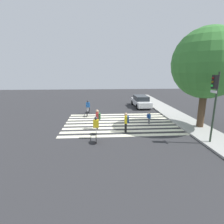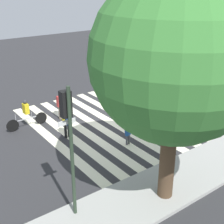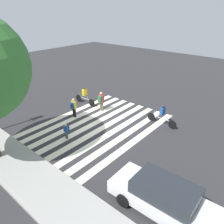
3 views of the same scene
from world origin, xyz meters
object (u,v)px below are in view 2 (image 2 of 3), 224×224
object	(u,v)px
pedestrian_child_with_backpack	(67,121)
pedestrian_adult_tall_backpack	(128,132)
pedestrian_adult_blue_shirt	(61,103)
cyclist_mid_street	(26,113)
cyclist_far_lane	(119,84)
traffic_light	(68,129)
street_tree	(176,58)

from	to	relation	value
pedestrian_child_with_backpack	pedestrian_adult_tall_backpack	xyz separation A→B (m)	(-2.03, 2.39, -0.28)
pedestrian_adult_blue_shirt	pedestrian_adult_tall_backpack	bearing A→B (deg)	-72.20
pedestrian_adult_blue_shirt	cyclist_mid_street	world-z (taller)	pedestrian_adult_blue_shirt
cyclist_far_lane	traffic_light	bearing A→B (deg)	48.31
traffic_light	pedestrian_adult_tall_backpack	size ratio (longest dim) A/B	4.29
pedestrian_child_with_backpack	cyclist_far_lane	world-z (taller)	cyclist_far_lane
pedestrian_adult_tall_backpack	street_tree	bearing A→B (deg)	56.59
traffic_light	pedestrian_adult_tall_backpack	xyz separation A→B (m)	(-4.65, -2.77, -2.66)
pedestrian_adult_tall_backpack	cyclist_far_lane	distance (m)	6.94
cyclist_far_lane	street_tree	bearing A→B (deg)	64.67
traffic_light	pedestrian_adult_blue_shirt	xyz separation A→B (m)	(-3.48, -7.39, -2.32)
pedestrian_child_with_backpack	cyclist_mid_street	xyz separation A→B (m)	(1.22, -2.34, -0.05)
traffic_light	pedestrian_adult_blue_shirt	size ratio (longest dim) A/B	2.83
pedestrian_adult_blue_shirt	cyclist_far_lane	xyz separation A→B (m)	(-5.03, -1.14, -0.11)
pedestrian_child_with_backpack	pedestrian_adult_blue_shirt	distance (m)	2.40
pedestrian_adult_blue_shirt	street_tree	bearing A→B (deg)	-88.37
pedestrian_adult_tall_backpack	cyclist_mid_street	size ratio (longest dim) A/B	0.47
pedestrian_adult_blue_shirt	cyclist_mid_street	distance (m)	2.08
traffic_light	pedestrian_child_with_backpack	bearing A→B (deg)	-116.99
pedestrian_child_with_backpack	cyclist_far_lane	xyz separation A→B (m)	(-5.88, -3.38, -0.06)
cyclist_mid_street	pedestrian_child_with_backpack	bearing A→B (deg)	116.46
pedestrian_child_with_backpack	pedestrian_adult_tall_backpack	distance (m)	3.14
street_tree	pedestrian_adult_tall_backpack	distance (m)	6.31
pedestrian_adult_tall_backpack	cyclist_mid_street	bearing A→B (deg)	-68.81
pedestrian_adult_blue_shirt	cyclist_far_lane	size ratio (longest dim) A/B	0.68
street_tree	pedestrian_adult_tall_backpack	bearing A→B (deg)	-110.08
traffic_light	pedestrian_child_with_backpack	xyz separation A→B (m)	(-2.62, -5.15, -2.38)
traffic_light	cyclist_far_lane	world-z (taller)	traffic_light
cyclist_mid_street	cyclist_far_lane	bearing A→B (deg)	-172.73
traffic_light	pedestrian_child_with_backpack	distance (m)	6.25
pedestrian_child_with_backpack	pedestrian_adult_tall_backpack	world-z (taller)	pedestrian_child_with_backpack
pedestrian_adult_tall_backpack	pedestrian_adult_blue_shirt	distance (m)	4.79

